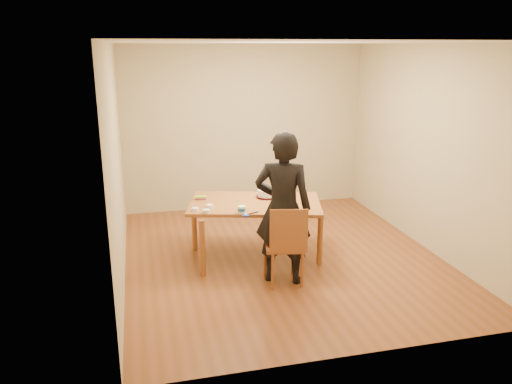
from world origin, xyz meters
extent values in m
cube|color=brown|center=(0.00, 0.00, 0.00)|extent=(4.00, 4.50, 0.00)
cube|color=silver|center=(0.00, 0.00, 2.70)|extent=(4.00, 4.50, 0.00)
cube|color=tan|center=(0.00, 2.25, 1.35)|extent=(4.00, 0.00, 2.70)
cube|color=tan|center=(-2.00, 0.00, 1.35)|extent=(0.00, 4.50, 2.70)
cube|color=tan|center=(2.00, 0.00, 1.35)|extent=(0.00, 4.50, 2.70)
cube|color=brown|center=(-0.34, 0.08, 0.73)|extent=(1.84, 1.36, 0.04)
cube|color=brown|center=(-0.19, -0.70, 0.45)|extent=(0.48, 0.48, 0.04)
cylinder|color=#B80C39|center=(-0.15, 0.25, 0.76)|extent=(0.27, 0.27, 0.02)
cylinder|color=white|center=(-0.15, 0.25, 0.81)|extent=(0.23, 0.23, 0.07)
ellipsoid|color=white|center=(-0.15, 0.25, 0.86)|extent=(0.23, 0.23, 0.03)
cylinder|color=white|center=(-0.60, -0.29, 0.79)|extent=(0.09, 0.09, 0.08)
cylinder|color=#18329F|center=(-0.57, -0.40, 0.75)|extent=(0.09, 0.09, 0.01)
ellipsoid|color=white|center=(-0.57, -0.40, 0.77)|extent=(0.04, 0.04, 0.02)
cylinder|color=white|center=(-1.01, -0.20, 0.77)|extent=(0.09, 0.09, 0.04)
cylinder|color=white|center=(-0.94, -0.02, 0.77)|extent=(0.09, 0.09, 0.04)
cylinder|color=white|center=(-1.13, -0.10, 0.77)|extent=(0.08, 0.08, 0.04)
cube|color=#CB2F8F|center=(-1.00, 0.36, 0.76)|extent=(0.14, 0.10, 0.02)
cube|color=green|center=(-1.00, 0.36, 0.78)|extent=(0.15, 0.09, 0.02)
cube|color=black|center=(-0.48, -0.35, 0.75)|extent=(0.16, 0.09, 0.01)
imported|color=black|center=(-0.19, -0.65, 0.89)|extent=(0.76, 0.65, 1.78)
camera|label=1|loc=(-1.75, -5.80, 2.65)|focal=35.00mm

